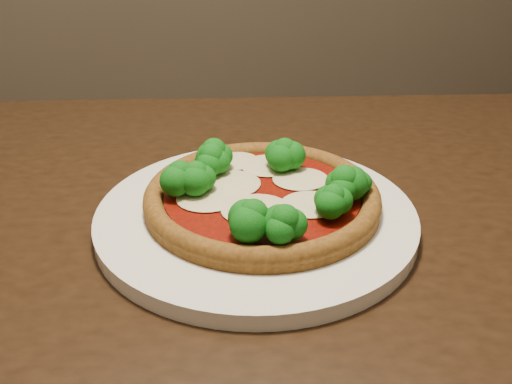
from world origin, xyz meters
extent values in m
cube|color=black|center=(-0.07, -0.23, 0.73)|extent=(1.41, 1.05, 0.04)
cylinder|color=white|center=(-0.03, -0.24, 0.76)|extent=(0.35, 0.35, 0.02)
cylinder|color=brown|center=(-0.02, -0.23, 0.77)|extent=(0.26, 0.26, 0.01)
torus|color=brown|center=(-0.02, -0.23, 0.78)|extent=(0.26, 0.26, 0.02)
cylinder|color=maroon|center=(-0.02, -0.23, 0.78)|extent=(0.22, 0.22, 0.00)
ellipsoid|color=beige|center=(0.03, -0.27, 0.78)|extent=(0.07, 0.06, 0.01)
ellipsoid|color=beige|center=(-0.08, -0.23, 0.78)|extent=(0.07, 0.06, 0.01)
ellipsoid|color=beige|center=(0.01, -0.16, 0.78)|extent=(0.07, 0.06, 0.01)
ellipsoid|color=beige|center=(-0.03, -0.14, 0.78)|extent=(0.06, 0.05, 0.00)
ellipsoid|color=beige|center=(-0.03, -0.27, 0.78)|extent=(0.07, 0.07, 0.01)
ellipsoid|color=beige|center=(0.03, -0.21, 0.78)|extent=(0.07, 0.06, 0.01)
ellipsoid|color=beige|center=(-0.05, -0.20, 0.78)|extent=(0.08, 0.07, 0.01)
ellipsoid|color=#15831A|center=(-0.07, -0.18, 0.81)|extent=(0.05, 0.05, 0.04)
ellipsoid|color=#15831A|center=(-0.06, -0.17, 0.81)|extent=(0.05, 0.05, 0.04)
ellipsoid|color=#15831A|center=(-0.02, -0.33, 0.81)|extent=(0.05, 0.05, 0.04)
ellipsoid|color=#15831A|center=(-0.11, -0.21, 0.81)|extent=(0.05, 0.05, 0.04)
ellipsoid|color=#15831A|center=(0.07, -0.25, 0.80)|extent=(0.04, 0.04, 0.03)
ellipsoid|color=#15831A|center=(0.06, -0.27, 0.81)|extent=(0.05, 0.05, 0.04)
ellipsoid|color=#15831A|center=(0.04, -0.29, 0.81)|extent=(0.04, 0.04, 0.04)
ellipsoid|color=#15831A|center=(0.08, -0.26, 0.80)|extent=(0.04, 0.04, 0.04)
ellipsoid|color=#15831A|center=(0.02, -0.18, 0.81)|extent=(0.05, 0.05, 0.04)
ellipsoid|color=#15831A|center=(-0.09, -0.22, 0.81)|extent=(0.05, 0.05, 0.04)
ellipsoid|color=#15831A|center=(-0.04, -0.32, 0.81)|extent=(0.05, 0.05, 0.04)
camera|label=1|loc=(-0.13, -0.77, 1.08)|focal=40.00mm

